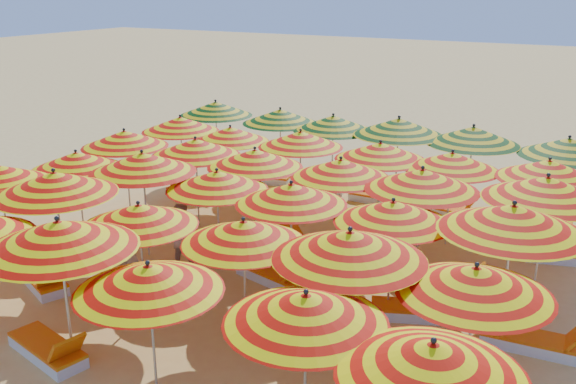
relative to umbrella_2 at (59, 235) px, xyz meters
The scene contains 53 objects.
ground 5.78m from the umbrella_2, 78.78° to the left, with size 120.00×120.00×0.00m, color #E7BC66.
umbrella_2 is the anchor object (origin of this frame).
umbrella_3 1.92m from the umbrella_2, ahead, with size 2.82×2.82×2.36m.
umbrella_4 4.35m from the umbrella_2, ahead, with size 2.88×2.88×2.38m.
umbrella_5 6.16m from the umbrella_2, ahead, with size 2.80×2.80×2.38m.
umbrella_7 3.01m from the umbrella_2, 139.21° to the left, with size 3.04×3.04×2.64m.
umbrella_8 1.93m from the umbrella_2, 91.49° to the left, with size 2.88×2.88×2.34m.
umbrella_9 3.01m from the umbrella_2, 45.27° to the left, with size 2.45×2.45×2.34m.
umbrella_10 4.61m from the umbrella_2, 25.37° to the left, with size 2.97×2.97×2.60m.
umbrella_11 6.44m from the umbrella_2, 18.43° to the left, with size 2.73×2.73×2.41m.
umbrella_12 5.77m from the umbrella_2, 133.95° to the left, with size 2.39×2.39×2.33m.
umbrella_13 4.58m from the umbrella_2, 114.64° to the left, with size 3.08×3.08×2.58m.
umbrella_14 4.34m from the umbrella_2, 89.79° to the left, with size 2.26×2.26×2.37m.
umbrella_15 4.62m from the umbrella_2, 65.31° to the left, with size 2.83×2.83×2.42m.
umbrella_16 5.90m from the umbrella_2, 46.70° to the left, with size 2.79×2.79×2.37m.
umbrella_17 7.49m from the umbrella_2, 34.34° to the left, with size 3.32×3.32×2.69m.
umbrella_18 7.38m from the umbrella_2, 124.72° to the left, with size 2.36×2.36×2.46m.
umbrella_19 6.57m from the umbrella_2, 107.60° to the left, with size 2.76×2.76×2.45m.
umbrella_20 6.08m from the umbrella_2, 90.88° to the left, with size 2.89×2.89×2.45m.
umbrella_21 6.64m from the umbrella_2, 72.00° to the left, with size 2.66×2.66×2.44m.
umbrella_22 7.26m from the umbrella_2, 56.21° to the left, with size 2.67×2.67×2.55m.
umbrella_23 9.07m from the umbrella_2, 44.80° to the left, with size 2.83×2.83×2.65m.
umbrella_24 9.29m from the umbrella_2, 116.17° to the left, with size 2.90×2.90×2.44m.
umbrella_25 8.61m from the umbrella_2, 105.43° to the left, with size 2.80×2.80×2.33m.
umbrella_26 8.38m from the umbrella_2, 90.49° to the left, with size 2.84×2.84×2.44m.
umbrella_27 8.54m from the umbrella_2, 74.60° to the left, with size 3.03×3.03×2.44m.
umbrella_28 9.19m from the umbrella_2, 63.65° to the left, with size 2.89×2.89×2.41m.
umbrella_29 10.47m from the umbrella_2, 53.60° to the left, with size 2.50×2.50×2.46m.
umbrella_30 11.36m from the umbrella_2, 112.41° to the left, with size 3.14×3.14×2.54m.
umbrella_31 10.74m from the umbrella_2, 100.40° to the left, with size 2.77×2.77×2.50m.
umbrella_32 10.37m from the umbrella_2, 90.21° to the left, with size 2.75×2.75×2.52m.
umbrella_33 10.45m from the umbrella_2, 78.86° to the left, with size 2.61×2.61×2.68m.
umbrella_34 11.14m from the umbrella_2, 68.73° to the left, with size 2.80×2.80×2.62m.
umbrella_35 12.22m from the umbrella_2, 58.46° to the left, with size 3.06×3.06×2.57m.
lounger_1 2.26m from the umbrella_2, behind, with size 1.82×0.95×0.69m.
lounger_3 5.75m from the umbrella_2, 154.54° to the left, with size 1.81×0.86×0.69m.
lounger_4 3.97m from the umbrella_2, 147.36° to the left, with size 1.82×1.21×0.69m.
lounger_5 4.13m from the umbrella_2, 39.34° to the left, with size 1.83×1.11×0.69m.
lounger_6 5.07m from the umbrella_2, 71.85° to the left, with size 1.82×0.99×0.69m.
lounger_7 6.73m from the umbrella_2, 43.26° to the left, with size 1.82×1.18×0.69m.
lounger_8 8.30m from the umbrella_2, 32.01° to the left, with size 1.77×0.69×0.69m.
lounger_9 6.76m from the umbrella_2, 76.87° to the left, with size 1.76×0.67×0.69m.
lounger_10 7.83m from the umbrella_2, 51.93° to the left, with size 1.81×0.89×0.69m.
lounger_11 9.16m from the umbrella_2, 113.84° to the left, with size 1.74×0.62×0.69m.
lounger_12 11.07m from the umbrella_2, 51.76° to the left, with size 1.83×1.03×0.69m.
lounger_13 11.38m from the umbrella_2, 109.53° to the left, with size 1.81×0.86×0.69m.
lounger_14 11.02m from the umbrella_2, 103.59° to the left, with size 1.80×0.86×0.69m.
lounger_15 10.72m from the umbrella_2, 92.96° to the left, with size 1.82×0.96×0.69m.
lounger_16 10.73m from the umbrella_2, 81.69° to the left, with size 1.74×0.59×0.69m.
lounger_17 11.09m from the umbrella_2, 71.00° to the left, with size 1.78×0.73×0.69m.
lounger_18 12.24m from the umbrella_2, 61.23° to the left, with size 1.82×0.96×0.69m.
beachgoer_b 4.33m from the umbrella_2, 101.03° to the left, with size 0.75×0.58×1.54m, color tan.
beachgoer_a 3.51m from the umbrella_2, 114.54° to the left, with size 0.52×0.34×1.42m, color tan.
Camera 1 is at (6.74, -11.71, 6.17)m, focal length 40.00 mm.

